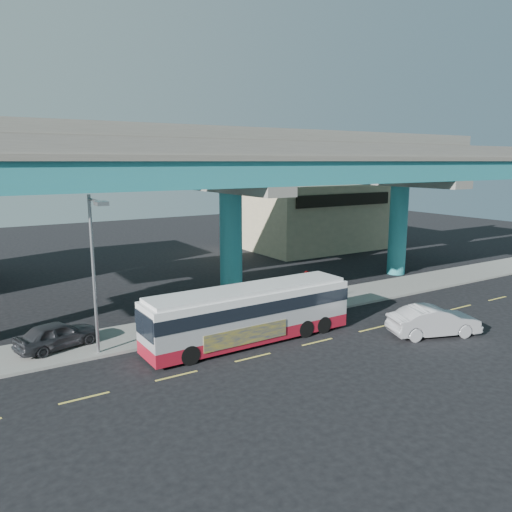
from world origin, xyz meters
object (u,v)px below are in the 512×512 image
transit_bus (250,312)px  street_lamp (95,254)px  stop_sign (306,282)px  sedan (434,321)px  parked_car (57,335)px

transit_bus → street_lamp: bearing=165.6°
street_lamp → stop_sign: street_lamp is taller
transit_bus → sedan: bearing=-27.7°
transit_bus → stop_sign: bearing=23.0°
transit_bus → stop_sign: size_ratio=4.55×
sedan → stop_sign: bearing=45.5°
transit_bus → stop_sign: 6.16m
stop_sign → parked_car: bearing=-179.1°
street_lamp → sedan: bearing=-21.1°
street_lamp → stop_sign: 13.36m
stop_sign → street_lamp: bearing=-170.1°
sedan → parked_car: 19.81m
sedan → transit_bus: bearing=83.1°
transit_bus → stop_sign: transit_bus is taller
transit_bus → sedan: transit_bus is taller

